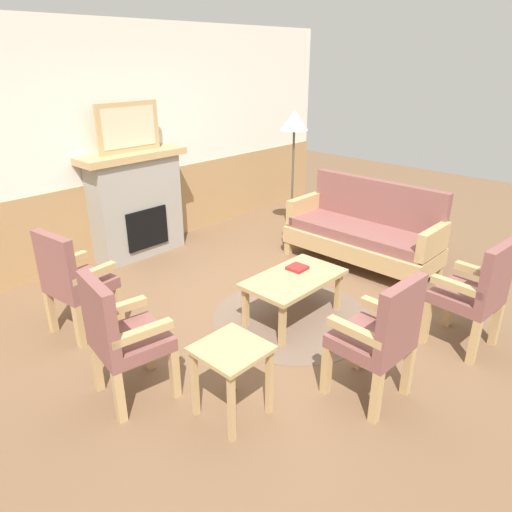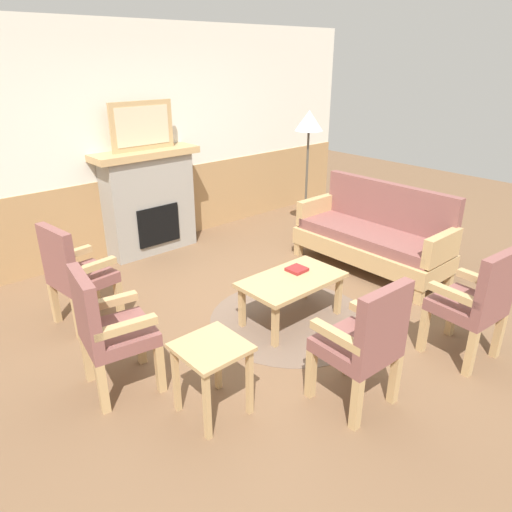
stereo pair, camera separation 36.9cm
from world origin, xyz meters
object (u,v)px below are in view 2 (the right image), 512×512
at_px(armchair_near_fireplace, 74,271).
at_px(armchair_by_window_left, 108,327).
at_px(fireplace, 149,201).
at_px(armchair_front_left, 365,340).
at_px(armchair_front_center, 476,300).
at_px(couch, 373,236).
at_px(floor_lamp_by_couch, 309,129).
at_px(framed_picture, 142,126).
at_px(side_table, 212,360).
at_px(book_on_table, 297,269).
at_px(coffee_table, 292,283).

relative_size(armchair_near_fireplace, armchair_by_window_left, 1.00).
xyz_separation_m(armchair_near_fireplace, armchair_by_window_left, (-0.19, -1.07, 0.00)).
bearing_deg(armchair_near_fireplace, fireplace, 38.98).
xyz_separation_m(armchair_front_left, armchair_front_center, (1.13, -0.24, 0.00)).
bearing_deg(couch, armchair_front_center, -119.31).
bearing_deg(armchair_by_window_left, couch, 0.48).
bearing_deg(armchair_near_fireplace, floor_lamp_by_couch, 3.76).
distance_m(couch, armchair_by_window_left, 3.26).
bearing_deg(armchair_near_fireplace, framed_picture, 38.99).
distance_m(framed_picture, side_table, 3.36).
height_order(fireplace, armchair_front_center, fireplace).
distance_m(book_on_table, side_table, 1.56).
bearing_deg(armchair_front_center, couch, 60.69).
bearing_deg(book_on_table, coffee_table, -151.37).
relative_size(fireplace, armchair_front_left, 1.33).
height_order(fireplace, coffee_table, fireplace).
bearing_deg(armchair_near_fireplace, couch, -18.89).
xyz_separation_m(armchair_by_window_left, side_table, (0.40, -0.69, -0.10)).
relative_size(fireplace, armchair_near_fireplace, 1.33).
relative_size(fireplace, floor_lamp_by_couch, 0.77).
bearing_deg(book_on_table, side_table, -157.68).
bearing_deg(armchair_near_fireplace, coffee_table, -39.64).
bearing_deg(armchair_front_left, floor_lamp_by_couch, 49.47).
relative_size(armchair_front_center, floor_lamp_by_couch, 0.58).
bearing_deg(armchair_near_fireplace, book_on_table, -35.34).
relative_size(couch, armchair_front_center, 1.84).
bearing_deg(coffee_table, armchair_front_center, -64.78).
xyz_separation_m(fireplace, coffee_table, (0.08, -2.41, -0.27)).
bearing_deg(armchair_front_center, armchair_by_window_left, 146.40).
bearing_deg(couch, framed_picture, 126.47).
bearing_deg(side_table, armchair_near_fireplace, 96.76).
bearing_deg(side_table, coffee_table, 21.59).
relative_size(framed_picture, armchair_front_left, 0.82).
relative_size(couch, coffee_table, 1.88).
relative_size(framed_picture, couch, 0.44).
bearing_deg(book_on_table, armchair_by_window_left, 176.96).
bearing_deg(side_table, framed_picture, 67.33).
xyz_separation_m(couch, coffee_table, (-1.55, -0.20, -0.01)).
height_order(armchair_near_fireplace, armchair_by_window_left, same).
relative_size(fireplace, couch, 0.72).
distance_m(armchair_by_window_left, armchair_front_left, 1.81).
bearing_deg(fireplace, armchair_near_fireplace, -141.02).
xyz_separation_m(armchair_front_left, side_table, (-0.83, 0.63, -0.10)).
relative_size(fireplace, armchair_front_center, 1.33).
bearing_deg(fireplace, framed_picture, 90.00).
distance_m(couch, armchair_front_left, 2.44).
relative_size(coffee_table, book_on_table, 5.67).
bearing_deg(floor_lamp_by_couch, armchair_front_center, -111.16).
relative_size(coffee_table, floor_lamp_by_couch, 0.57).
height_order(framed_picture, armchair_front_center, framed_picture).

